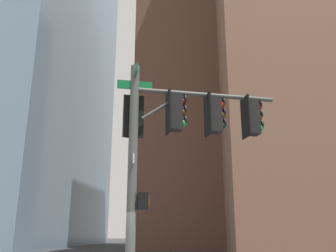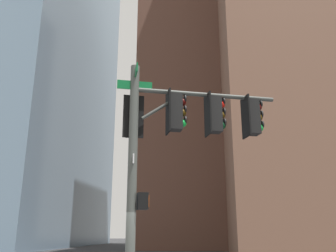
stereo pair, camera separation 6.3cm
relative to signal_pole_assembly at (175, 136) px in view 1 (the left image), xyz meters
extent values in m
cylinder|color=#4C514C|center=(0.38, -1.02, -1.29)|extent=(0.23, 0.23, 6.33)
cylinder|color=#4C514C|center=(-0.23, 0.85, 1.20)|extent=(1.33, 3.78, 0.12)
cylinder|color=#4C514C|center=(0.17, -0.35, 0.75)|extent=(0.40, 1.01, 0.75)
cube|color=#0F6B33|center=(0.38, -1.02, 1.62)|extent=(1.02, 0.36, 0.24)
cube|color=#0F6B33|center=(0.38, -1.02, 1.32)|extent=(0.32, 0.89, 0.24)
cube|color=white|center=(0.38, -1.02, -0.69)|extent=(0.44, 0.17, 0.24)
cube|color=black|center=(0.05, 0.02, 0.64)|extent=(0.43, 0.43, 1.00)
cube|color=black|center=(0.10, -0.16, 0.64)|extent=(0.53, 0.21, 1.16)
sphere|color=#470A07|center=(-0.02, 0.21, 0.94)|extent=(0.20, 0.20, 0.20)
cylinder|color=black|center=(-0.04, 0.27, 1.03)|extent=(0.23, 0.11, 0.23)
sphere|color=#4C330A|center=(-0.02, 0.21, 0.64)|extent=(0.20, 0.20, 0.20)
cylinder|color=black|center=(-0.04, 0.27, 0.73)|extent=(0.23, 0.11, 0.23)
sphere|color=green|center=(-0.02, 0.21, 0.34)|extent=(0.20, 0.20, 0.20)
cylinder|color=black|center=(-0.04, 0.27, 0.43)|extent=(0.23, 0.11, 0.23)
cube|color=black|center=(-0.29, 1.06, 0.64)|extent=(0.43, 0.43, 1.00)
cube|color=black|center=(-0.23, 0.88, 0.64)|extent=(0.53, 0.21, 1.16)
sphere|color=red|center=(-0.36, 1.25, 0.94)|extent=(0.20, 0.20, 0.20)
cylinder|color=black|center=(-0.38, 1.31, 1.03)|extent=(0.23, 0.11, 0.23)
sphere|color=#4C330A|center=(-0.36, 1.25, 0.64)|extent=(0.20, 0.20, 0.20)
cylinder|color=black|center=(-0.38, 1.31, 0.73)|extent=(0.23, 0.11, 0.23)
sphere|color=#0A3819|center=(-0.36, 1.25, 0.34)|extent=(0.20, 0.20, 0.20)
cylinder|color=black|center=(-0.38, 1.31, 0.43)|extent=(0.23, 0.11, 0.23)
cube|color=black|center=(-0.63, 2.10, 0.64)|extent=(0.43, 0.43, 1.00)
cube|color=black|center=(-0.57, 1.92, 0.64)|extent=(0.53, 0.21, 1.16)
sphere|color=#470A07|center=(-0.70, 2.29, 0.94)|extent=(0.20, 0.20, 0.20)
cylinder|color=black|center=(-0.72, 2.35, 1.03)|extent=(0.23, 0.11, 0.23)
sphere|color=#4C330A|center=(-0.70, 2.29, 0.64)|extent=(0.20, 0.20, 0.20)
cylinder|color=black|center=(-0.72, 2.35, 0.73)|extent=(0.23, 0.11, 0.23)
sphere|color=green|center=(-0.70, 2.29, 0.34)|extent=(0.20, 0.20, 0.20)
cylinder|color=black|center=(-0.72, 2.35, 0.43)|extent=(0.23, 0.11, 0.23)
cube|color=black|center=(0.08, -1.12, 0.50)|extent=(0.43, 0.43, 1.00)
cube|color=black|center=(0.26, -1.06, 0.50)|extent=(0.21, 0.53, 1.16)
sphere|color=#470A07|center=(-0.11, -1.18, 0.80)|extent=(0.20, 0.20, 0.20)
cylinder|color=black|center=(-0.17, -1.20, 0.89)|extent=(0.11, 0.23, 0.23)
sphere|color=#4C330A|center=(-0.11, -1.18, 0.50)|extent=(0.20, 0.20, 0.20)
cylinder|color=black|center=(-0.17, -1.20, 0.59)|extent=(0.11, 0.23, 0.23)
sphere|color=green|center=(-0.11, -1.18, 0.20)|extent=(0.20, 0.20, 0.20)
cylinder|color=black|center=(-0.17, -1.20, 0.29)|extent=(0.11, 0.23, 0.23)
cube|color=black|center=(0.30, -0.77, -1.69)|extent=(0.42, 0.35, 0.40)
cube|color=#EA5914|center=(0.26, -0.64, -1.69)|extent=(0.25, 0.10, 0.28)
cube|color=brown|center=(-39.82, 0.51, 14.84)|extent=(16.10, 17.09, 38.61)
cube|color=#4C3328|center=(-47.88, 15.37, 13.01)|extent=(18.87, 19.33, 34.93)
camera|label=1|loc=(9.06, 0.83, -2.39)|focal=38.43mm
camera|label=2|loc=(9.05, 0.90, -2.39)|focal=38.43mm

